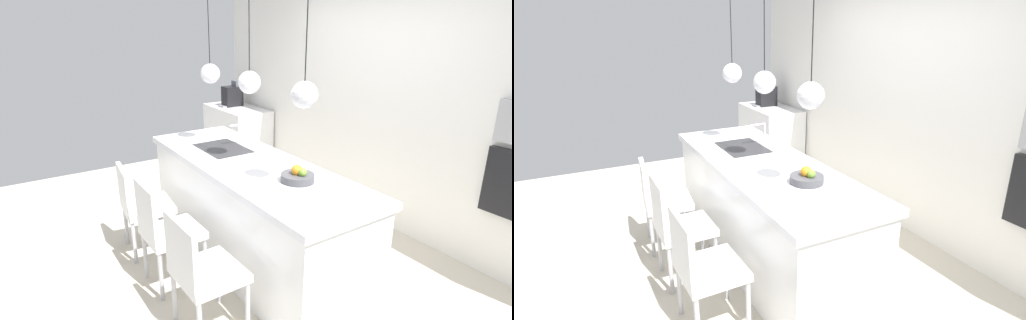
# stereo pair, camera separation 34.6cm
# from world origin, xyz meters

# --- Properties ---
(floor) EXTENTS (6.60, 6.60, 0.00)m
(floor) POSITION_xyz_m (0.00, 0.00, 0.00)
(floor) COLOR beige
(floor) RESTS_ON ground
(back_wall) EXTENTS (6.00, 0.10, 2.60)m
(back_wall) POSITION_xyz_m (0.00, 1.65, 1.30)
(back_wall) COLOR silver
(back_wall) RESTS_ON ground
(kitchen_island) EXTENTS (2.56, 0.86, 0.96)m
(kitchen_island) POSITION_xyz_m (0.00, 0.00, 0.48)
(kitchen_island) COLOR white
(kitchen_island) RESTS_ON ground
(sink_basin) EXTENTS (0.56, 0.40, 0.02)m
(sink_basin) POSITION_xyz_m (-0.49, 0.00, 0.95)
(sink_basin) COLOR #2D2D30
(sink_basin) RESTS_ON kitchen_island
(faucet) EXTENTS (0.02, 0.17, 0.22)m
(faucet) POSITION_xyz_m (-0.49, 0.21, 1.10)
(faucet) COLOR silver
(faucet) RESTS_ON kitchen_island
(fruit_bowl) EXTENTS (0.26, 0.26, 0.13)m
(fruit_bowl) POSITION_xyz_m (0.58, 0.07, 1.00)
(fruit_bowl) COLOR #4C4C51
(fruit_bowl) RESTS_ON kitchen_island
(side_counter) EXTENTS (1.10, 0.60, 0.90)m
(side_counter) POSITION_xyz_m (-2.40, 1.28, 0.45)
(side_counter) COLOR white
(side_counter) RESTS_ON ground
(coffee_machine) EXTENTS (0.20, 0.35, 0.38)m
(coffee_machine) POSITION_xyz_m (-2.53, 1.28, 1.06)
(coffee_machine) COLOR black
(coffee_machine) RESTS_ON side_counter
(chair_near) EXTENTS (0.50, 0.48, 0.87)m
(chair_near) POSITION_xyz_m (-0.68, -0.80, 0.50)
(chair_near) COLOR silver
(chair_near) RESTS_ON ground
(chair_middle) EXTENTS (0.43, 0.46, 0.94)m
(chair_middle) POSITION_xyz_m (-0.04, -0.80, 0.52)
(chair_middle) COLOR silver
(chair_middle) RESTS_ON ground
(chair_far) EXTENTS (0.48, 0.45, 0.91)m
(chair_far) POSITION_xyz_m (0.62, -0.80, 0.51)
(chair_far) COLOR silver
(chair_far) RESTS_ON ground
(pendant_light_left) EXTENTS (0.19, 0.19, 0.79)m
(pendant_light_left) POSITION_xyz_m (-0.71, 0.00, 1.66)
(pendant_light_left) COLOR silver
(pendant_light_center) EXTENTS (0.19, 0.19, 0.79)m
(pendant_light_center) POSITION_xyz_m (0.00, 0.00, 1.66)
(pendant_light_center) COLOR silver
(pendant_light_right) EXTENTS (0.19, 0.19, 0.79)m
(pendant_light_right) POSITION_xyz_m (0.71, 0.00, 1.66)
(pendant_light_right) COLOR silver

